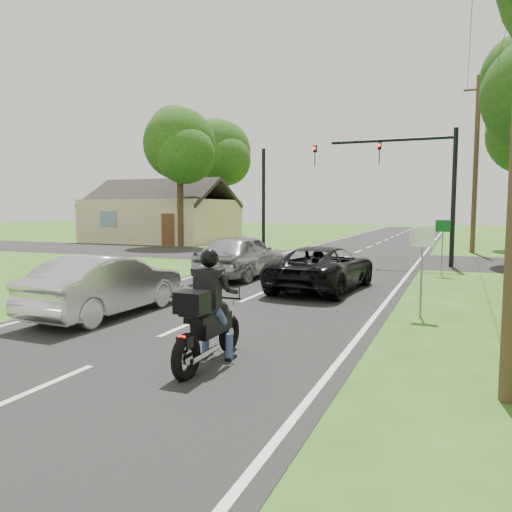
# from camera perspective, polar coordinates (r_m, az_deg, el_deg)

# --- Properties ---
(ground) EXTENTS (140.00, 140.00, 0.00)m
(ground) POSITION_cam_1_polar(r_m,az_deg,el_deg) (11.11, -8.20, -7.99)
(ground) COLOR #2D5618
(ground) RESTS_ON ground
(road) EXTENTS (8.00, 100.00, 0.01)m
(road) POSITION_cam_1_polar(r_m,az_deg,el_deg) (20.23, 6.30, -1.83)
(road) COLOR black
(road) RESTS_ON ground
(cross_road) EXTENTS (60.00, 7.00, 0.01)m
(cross_road) POSITION_cam_1_polar(r_m,az_deg,el_deg) (26.02, 9.95, -0.25)
(cross_road) COLOR black
(cross_road) RESTS_ON ground
(motorcycle_rider) EXTENTS (0.64, 2.27, 1.95)m
(motorcycle_rider) POSITION_cam_1_polar(r_m,az_deg,el_deg) (8.23, -5.58, -7.27)
(motorcycle_rider) COLOR black
(motorcycle_rider) RESTS_ON ground
(dark_suv) EXTENTS (2.67, 5.13, 1.38)m
(dark_suv) POSITION_cam_1_polar(r_m,az_deg,el_deg) (15.87, 7.66, -1.34)
(dark_suv) COLOR black
(dark_suv) RESTS_ON road
(silver_sedan) EXTENTS (1.65, 4.44, 1.45)m
(silver_sedan) POSITION_cam_1_polar(r_m,az_deg,el_deg) (12.53, -16.68, -3.20)
(silver_sedan) COLOR silver
(silver_sedan) RESTS_ON road
(silver_suv) EXTENTS (2.10, 4.83, 1.62)m
(silver_suv) POSITION_cam_1_polar(r_m,az_deg,el_deg) (18.46, -1.64, 0.05)
(silver_suv) COLOR #9C9FA4
(silver_suv) RESTS_ON road
(traffic_signal) EXTENTS (6.38, 0.44, 6.00)m
(traffic_signal) POSITION_cam_1_polar(r_m,az_deg,el_deg) (23.45, 17.14, 9.08)
(traffic_signal) COLOR black
(traffic_signal) RESTS_ON ground
(signal_pole_far) EXTENTS (0.20, 0.20, 6.00)m
(signal_pole_far) POSITION_cam_1_polar(r_m,az_deg,el_deg) (29.32, 0.86, 6.34)
(signal_pole_far) COLOR black
(signal_pole_far) RESTS_ON ground
(utility_pole_far) EXTENTS (1.60, 0.28, 10.00)m
(utility_pole_far) POSITION_cam_1_polar(r_m,az_deg,el_deg) (31.41, 23.82, 9.63)
(utility_pole_far) COLOR brown
(utility_pole_far) RESTS_ON ground
(sign_white) EXTENTS (0.55, 0.07, 2.12)m
(sign_white) POSITION_cam_1_polar(r_m,az_deg,el_deg) (12.34, 18.46, 0.65)
(sign_white) COLOR slate
(sign_white) RESTS_ON ground
(sign_green) EXTENTS (0.55, 0.07, 2.12)m
(sign_green) POSITION_cam_1_polar(r_m,az_deg,el_deg) (20.31, 20.56, 2.39)
(sign_green) COLOR slate
(sign_green) RESTS_ON ground
(tree_left_near) EXTENTS (5.12, 4.96, 9.22)m
(tree_left_near) POSITION_cam_1_polar(r_m,az_deg,el_deg) (34.04, -8.52, 12.13)
(tree_left_near) COLOR #332316
(tree_left_near) RESTS_ON ground
(tree_left_far) EXTENTS (5.76, 5.58, 10.14)m
(tree_left_far) POSITION_cam_1_polar(r_m,az_deg,el_deg) (43.76, -3.97, 11.49)
(tree_left_far) COLOR #332316
(tree_left_far) RESTS_ON ground
(house) EXTENTS (10.20, 8.00, 4.84)m
(house) POSITION_cam_1_polar(r_m,az_deg,el_deg) (39.65, -10.61, 4.26)
(house) COLOR tan
(house) RESTS_ON ground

